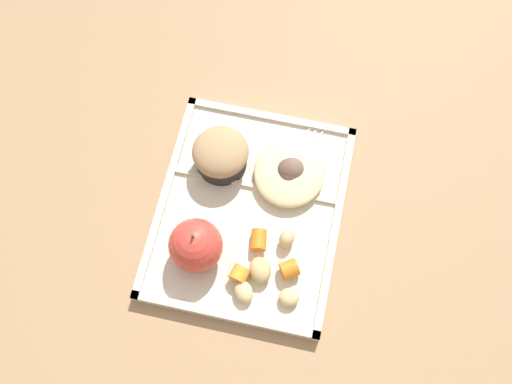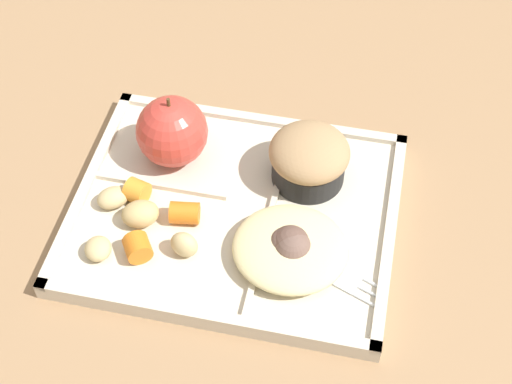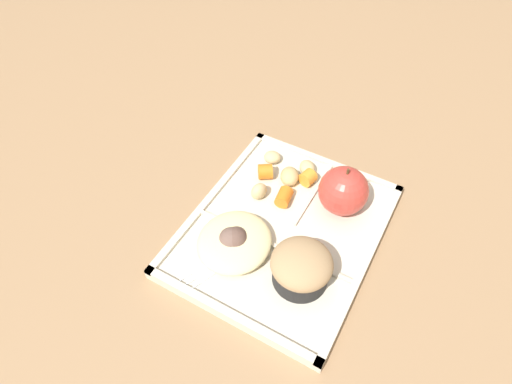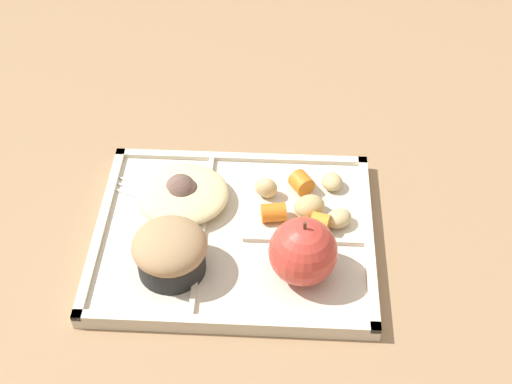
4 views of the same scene
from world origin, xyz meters
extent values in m
plane|color=#997551|center=(0.00, 0.00, 0.00)|extent=(6.00, 6.00, 0.00)
cube|color=beige|center=(0.00, 0.00, 0.01)|extent=(0.32, 0.27, 0.01)
cube|color=beige|center=(0.00, -0.13, 0.02)|extent=(0.32, 0.01, 0.01)
cube|color=beige|center=(0.00, 0.13, 0.02)|extent=(0.32, 0.01, 0.01)
cube|color=beige|center=(-0.16, 0.00, 0.02)|extent=(0.01, 0.27, 0.01)
cube|color=beige|center=(0.16, 0.00, 0.02)|extent=(0.01, 0.27, 0.01)
cube|color=beige|center=(0.04, 0.00, 0.02)|extent=(0.01, 0.24, 0.01)
cube|color=beige|center=(-0.08, 0.01, 0.02)|extent=(0.14, 0.01, 0.01)
sphere|color=#C63D33|center=(-0.08, 0.06, 0.05)|extent=(0.08, 0.08, 0.08)
cylinder|color=#4C381E|center=(-0.08, 0.06, 0.09)|extent=(0.00, 0.00, 0.01)
cylinder|color=black|center=(0.06, 0.06, 0.03)|extent=(0.08, 0.08, 0.03)
ellipsoid|color=tan|center=(0.06, 0.06, 0.05)|extent=(0.08, 0.08, 0.04)
cylinder|color=orange|center=(-0.10, -0.01, 0.03)|extent=(0.03, 0.03, 0.02)
cylinder|color=orange|center=(-0.05, -0.02, 0.03)|extent=(0.03, 0.03, 0.02)
cylinder|color=orange|center=(-0.08, -0.07, 0.03)|extent=(0.03, 0.03, 0.03)
ellipsoid|color=tan|center=(-0.12, -0.02, 0.02)|extent=(0.04, 0.04, 0.02)
ellipsoid|color=tan|center=(-0.09, -0.03, 0.03)|extent=(0.05, 0.04, 0.03)
ellipsoid|color=tan|center=(-0.12, -0.08, 0.02)|extent=(0.03, 0.03, 0.02)
ellipsoid|color=tan|center=(-0.04, -0.06, 0.03)|extent=(0.03, 0.03, 0.03)
ellipsoid|color=beige|center=(0.06, -0.05, 0.03)|extent=(0.11, 0.10, 0.03)
sphere|color=brown|center=(0.06, -0.05, 0.03)|extent=(0.04, 0.04, 0.04)
sphere|color=brown|center=(0.07, -0.05, 0.03)|extent=(0.03, 0.03, 0.03)
sphere|color=brown|center=(0.07, -0.05, 0.03)|extent=(0.04, 0.04, 0.04)
sphere|color=brown|center=(0.06, -0.05, 0.03)|extent=(0.03, 0.03, 0.03)
cube|color=silver|center=(0.07, -0.04, 0.02)|extent=(0.08, 0.04, 0.00)
cube|color=silver|center=(0.12, -0.06, 0.02)|extent=(0.04, 0.03, 0.00)
cylinder|color=silver|center=(0.14, -0.08, 0.02)|extent=(0.02, 0.01, 0.00)
cylinder|color=silver|center=(0.14, -0.07, 0.02)|extent=(0.02, 0.01, 0.00)
cylinder|color=silver|center=(0.15, -0.06, 0.02)|extent=(0.02, 0.01, 0.00)
camera|label=1|loc=(-0.29, -0.07, 0.83)|focal=41.67mm
camera|label=2|loc=(0.12, -0.46, 0.63)|focal=53.71mm
camera|label=3|loc=(0.35, 0.15, 0.54)|focal=30.45mm
camera|label=4|loc=(-0.05, 0.56, 0.65)|focal=50.92mm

